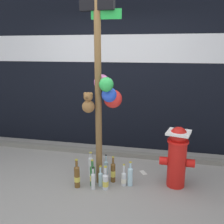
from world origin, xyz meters
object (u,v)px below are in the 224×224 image
Objects in this scene: bottle_1 at (93,180)px; bottle_4 at (101,178)px; bottle_6 at (106,169)px; bottle_7 at (124,178)px; fire_hydrant at (177,156)px; bottle_5 at (77,176)px; bottle_8 at (105,181)px; bottle_3 at (91,166)px; bottle_2 at (93,175)px; bottle_9 at (130,175)px; memorial_post at (102,78)px; bottle_0 at (113,172)px.

bottle_1 is 1.06× the size of bottle_4.
bottle_7 is (0.29, -0.13, -0.04)m from bottle_6.
fire_hydrant is 2.07× the size of bottle_5.
bottle_7 is at bearing 32.46° from bottle_8.
bottle_3 is 0.35m from bottle_5.
bottle_2 is 0.26m from bottle_6.
bottle_9 is (0.71, 0.20, -0.01)m from bottle_5.
memorial_post reaches higher than bottle_4.
bottle_4 is 0.21m from bottle_6.
bottle_6 is at bearing 42.43° from bottle_5.
bottle_9 reaches higher than bottle_7.
bottle_0 is 1.01× the size of bottle_2.
bottle_0 is at bearing 28.35° from bottle_5.
bottle_9 is at bearing -13.12° from bottle_3.
bottle_3 is at bearing 111.53° from bottle_1.
bottle_5 is at bearing -137.57° from bottle_6.
bottle_5 is at bearing -145.31° from memorial_post.
bottle_0 is 0.13m from bottle_6.
bottle_6 reaches higher than bottle_8.
bottle_6 is 0.28m from bottle_8.
memorial_post is 6.46× the size of bottle_5.
bottle_9 reaches higher than bottle_4.
bottle_5 reaches higher than bottle_8.
bottle_3 is 0.63m from bottle_9.
bottle_7 is at bearing -24.78° from bottle_6.
bottle_1 is 0.96× the size of bottle_8.
bottle_9 is (0.61, -0.14, -0.02)m from bottle_3.
fire_hydrant is at bearing 1.66° from bottle_6.
bottle_2 reaches higher than bottle_3.
bottle_4 is at bearing -94.14° from memorial_post.
bottle_5 is 1.09× the size of bottle_6.
bottle_9 is (0.40, 0.10, 0.03)m from bottle_4.
bottle_0 is 1.03× the size of bottle_6.
bottle_9 is at bearing -10.17° from bottle_0.
bottle_3 reaches higher than bottle_8.
bottle_7 is at bearing 13.89° from bottle_4.
bottle_1 is at bearing -131.76° from bottle_0.
memorial_post is at bearing 69.24° from bottle_1.
bottle_3 is at bearing 162.39° from bottle_7.
bottle_2 is 0.52m from bottle_9.
memorial_post reaches higher than bottle_8.
memorial_post is 1.34m from bottle_3.
bottle_0 is 0.19m from bottle_7.
bottle_5 reaches higher than bottle_2.
memorial_post is 7.04× the size of bottle_3.
memorial_post is 8.32× the size of bottle_1.
fire_hydrant is 1.26m from bottle_3.
bottle_4 is 0.94× the size of bottle_7.
bottle_5 is (-0.20, -0.09, 0.01)m from bottle_2.
bottle_5 is (-0.31, -0.10, 0.04)m from bottle_4.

